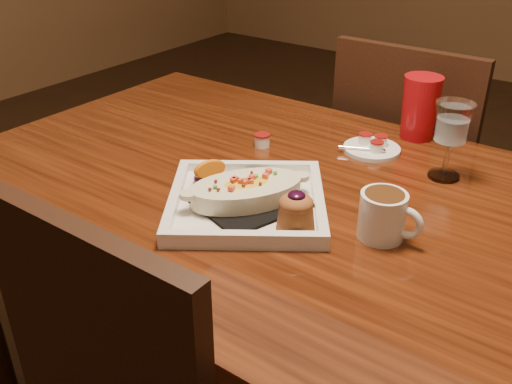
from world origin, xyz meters
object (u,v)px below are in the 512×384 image
Objects in this scene: plate at (251,197)px; saucer at (371,147)px; goblet at (452,127)px; chair_far at (409,181)px; coffee_mug at (384,214)px; table at (296,233)px; red_tumbler at (420,108)px.

saucer is (0.06, 0.38, -0.02)m from plate.
goblet is (0.24, 0.34, 0.09)m from plate.
chair_far is 5.73× the size of goblet.
goblet reaches higher than coffee_mug.
goblet is 1.26× the size of saucer.
plate is (-0.03, -0.11, 0.12)m from table.
chair_far is 0.79m from plate.
saucer is 0.16m from red_tumbler.
goblet is at bearing 19.81° from plate.
plate is 2.46× the size of goblet.
saucer is (0.03, -0.37, 0.25)m from chair_far.
coffee_mug is at bearing -91.21° from goblet.
coffee_mug is at bearing 106.68° from chair_far.
red_tumbler reaches higher than coffee_mug.
saucer is at bearing 83.41° from table.
chair_far is 0.40m from red_tumbler.
red_tumbler is (-0.13, 0.17, -0.04)m from goblet.
plate is (-0.03, -0.74, 0.27)m from chair_far.
chair_far reaches higher than goblet.
plate is 3.09× the size of saucer.
goblet is at bearing -9.79° from saucer.
goblet is at bearing -52.47° from red_tumbler.
goblet reaches higher than red_tumbler.
chair_far is 8.22× the size of coffee_mug.
red_tumbler is at bearing 127.53° from goblet.
table is at bearing -101.57° from red_tumbler.
coffee_mug is 0.29m from goblet.
goblet is (0.21, 0.23, 0.21)m from table.
goblet reaches higher than plate.
red_tumbler is at bearing 109.63° from chair_far.
chair_far is 6.21× the size of red_tumbler.
red_tumbler reaches higher than plate.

